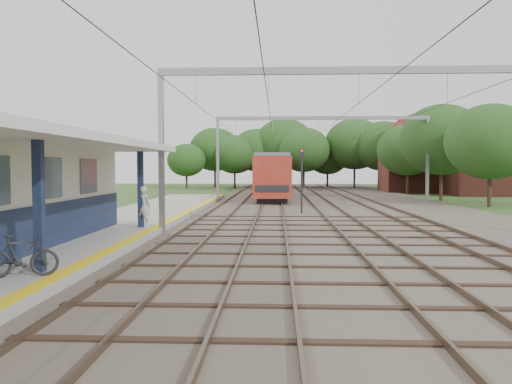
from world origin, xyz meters
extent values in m
cube|color=#473D33|center=(4.00, 30.00, 0.05)|extent=(18.00, 90.00, 0.10)
cube|color=gray|center=(-7.50, 14.00, 0.17)|extent=(5.00, 52.00, 0.35)
cube|color=yellow|center=(-5.25, 14.00, 0.35)|extent=(0.45, 52.00, 0.01)
cube|color=#121C39|center=(-7.28, 7.00, 1.05)|extent=(0.06, 18.00, 1.40)
cube|color=slate|center=(-7.27, 7.00, 2.55)|extent=(0.05, 16.00, 1.30)
cube|color=#121C39|center=(-5.90, 6.00, 1.95)|extent=(0.22, 0.22, 3.20)
cube|color=#121C39|center=(-5.90, 15.00, 1.95)|extent=(0.22, 0.22, 3.20)
cube|color=brown|center=(-4.22, 30.00, 0.17)|extent=(0.07, 88.00, 0.15)
cube|color=brown|center=(-2.78, 30.00, 0.17)|extent=(0.07, 88.00, 0.15)
cube|color=brown|center=(-1.22, 30.00, 0.17)|extent=(0.07, 88.00, 0.15)
cube|color=brown|center=(0.22, 30.00, 0.17)|extent=(0.07, 88.00, 0.15)
cube|color=brown|center=(2.48, 30.00, 0.17)|extent=(0.07, 88.00, 0.15)
cube|color=brown|center=(3.92, 30.00, 0.17)|extent=(0.07, 88.00, 0.15)
cube|color=brown|center=(6.08, 30.00, 0.17)|extent=(0.07, 88.00, 0.15)
cube|color=brown|center=(7.52, 30.00, 0.17)|extent=(0.07, 88.00, 0.15)
cube|color=gray|center=(-5.00, 15.00, 3.50)|extent=(0.22, 0.22, 7.00)
cube|color=gray|center=(3.50, 15.00, 6.85)|extent=(17.00, 0.20, 0.30)
cube|color=gray|center=(-5.00, 35.00, 3.50)|extent=(0.22, 0.22, 7.00)
cube|color=gray|center=(12.00, 35.00, 3.50)|extent=(0.22, 0.22, 7.00)
cube|color=gray|center=(3.50, 35.00, 6.85)|extent=(17.00, 0.20, 0.30)
cylinder|color=black|center=(-3.50, 30.00, 5.50)|extent=(0.02, 88.00, 0.02)
cylinder|color=black|center=(-0.50, 30.00, 5.50)|extent=(0.02, 88.00, 0.02)
cylinder|color=black|center=(3.20, 30.00, 5.50)|extent=(0.02, 88.00, 0.02)
cylinder|color=black|center=(6.80, 30.00, 5.50)|extent=(0.02, 88.00, 0.02)
cylinder|color=#382619|center=(-10.00, 61.00, 1.44)|extent=(0.28, 0.28, 2.88)
ellipsoid|color=#1C4518|center=(-10.00, 61.00, 4.96)|extent=(6.72, 6.72, 5.76)
cylinder|color=#382619|center=(-4.00, 63.00, 1.26)|extent=(0.28, 0.28, 2.52)
ellipsoid|color=#1C4518|center=(-4.00, 63.00, 4.34)|extent=(5.88, 5.88, 5.04)
cylinder|color=#382619|center=(2.00, 60.00, 1.62)|extent=(0.28, 0.28, 3.24)
ellipsoid|color=#1C4518|center=(2.00, 60.00, 5.58)|extent=(7.56, 7.56, 6.48)
cylinder|color=#382619|center=(8.00, 62.00, 1.35)|extent=(0.28, 0.28, 2.70)
ellipsoid|color=#1C4518|center=(8.00, 62.00, 4.65)|extent=(6.30, 6.30, 5.40)
cylinder|color=#382619|center=(14.50, 38.00, 1.26)|extent=(0.28, 0.28, 2.52)
ellipsoid|color=#1C4518|center=(14.50, 38.00, 4.34)|extent=(5.88, 5.88, 5.04)
cylinder|color=#382619|center=(15.00, 54.00, 1.44)|extent=(0.28, 0.28, 2.88)
ellipsoid|color=#1C4518|center=(15.00, 54.00, 4.96)|extent=(6.72, 6.72, 5.76)
cube|color=brown|center=(21.00, 46.00, 2.25)|extent=(7.00, 6.00, 4.50)
cube|color=maroon|center=(21.00, 46.00, 5.40)|extent=(4.99, 6.12, 4.99)
cube|color=brown|center=(16.00, 52.00, 2.50)|extent=(8.00, 6.00, 5.00)
cube|color=maroon|center=(16.00, 52.00, 5.90)|extent=(5.52, 6.12, 5.52)
imported|color=beige|center=(-5.76, 15.00, 1.22)|extent=(0.75, 0.64, 1.73)
imported|color=black|center=(-6.04, 5.36, 0.84)|extent=(1.71, 0.95, 0.99)
cube|color=black|center=(-0.50, 39.70, 0.32)|extent=(2.32, 16.56, 0.44)
cube|color=maroon|center=(-0.50, 39.70, 2.13)|extent=(2.90, 18.00, 3.15)
cube|color=black|center=(-0.50, 39.70, 2.45)|extent=(2.94, 16.56, 0.90)
cube|color=slate|center=(-0.50, 39.70, 3.82)|extent=(2.67, 18.00, 0.28)
cube|color=black|center=(-0.50, 58.30, 0.32)|extent=(2.32, 16.56, 0.44)
cube|color=maroon|center=(-0.50, 58.30, 2.13)|extent=(2.90, 18.00, 3.15)
cube|color=black|center=(-0.50, 58.30, 2.45)|extent=(2.94, 16.56, 0.90)
cube|color=slate|center=(-0.50, 58.30, 3.82)|extent=(2.67, 18.00, 0.28)
cylinder|color=black|center=(1.35, 24.32, 1.80)|extent=(0.12, 0.12, 3.61)
cube|color=black|center=(1.35, 24.32, 3.71)|extent=(0.27, 0.17, 0.50)
sphere|color=red|center=(1.35, 24.22, 3.86)|extent=(0.13, 0.13, 0.13)
camera|label=1|loc=(-0.13, -5.80, 2.90)|focal=35.00mm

